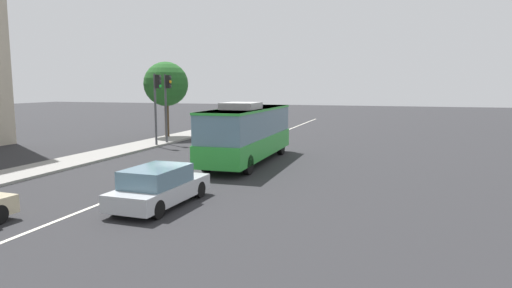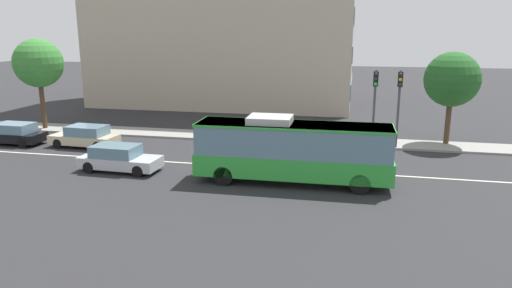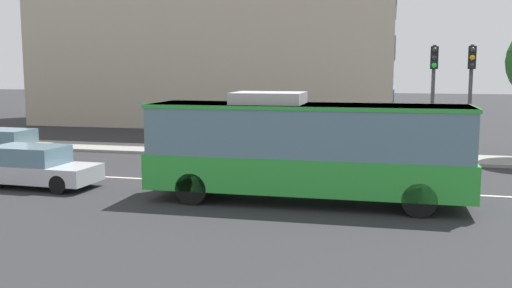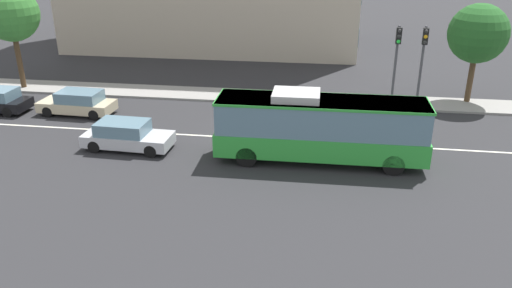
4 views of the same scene
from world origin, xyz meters
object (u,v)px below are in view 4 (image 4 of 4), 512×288
(sedan_silver, at_px, (126,135))
(street_tree_kerbside_centre, at_px, (478,34))
(sedan_beige, at_px, (78,103))
(street_tree_kerbside_left, at_px, (11,14))
(transit_bus, at_px, (320,126))
(traffic_light_near_corner, at_px, (423,54))
(traffic_light_mid_block, at_px, (397,53))

(sedan_silver, bearing_deg, street_tree_kerbside_centre, 30.55)
(sedan_silver, height_order, sedan_beige, same)
(sedan_beige, bearing_deg, sedan_silver, 139.33)
(street_tree_kerbside_left, xyz_separation_m, street_tree_kerbside_centre, (30.27, 1.21, -0.72))
(street_tree_kerbside_left, height_order, street_tree_kerbside_centre, street_tree_kerbside_left)
(transit_bus, xyz_separation_m, street_tree_kerbside_left, (-21.02, 9.11, 3.39))
(sedan_beige, height_order, street_tree_kerbside_centre, street_tree_kerbside_centre)
(sedan_silver, relative_size, street_tree_kerbside_left, 0.64)
(sedan_beige, xyz_separation_m, street_tree_kerbside_centre, (23.94, 5.66, 3.76))
(sedan_silver, bearing_deg, street_tree_kerbside_left, 143.39)
(sedan_beige, height_order, traffic_light_near_corner, traffic_light_near_corner)
(transit_bus, distance_m, traffic_light_near_corner, 10.25)
(traffic_light_near_corner, relative_size, street_tree_kerbside_centre, 0.82)
(sedan_beige, height_order, street_tree_kerbside_left, street_tree_kerbside_left)
(sedan_beige, relative_size, street_tree_kerbside_left, 0.64)
(traffic_light_near_corner, bearing_deg, street_tree_kerbside_left, -87.09)
(transit_bus, xyz_separation_m, street_tree_kerbside_centre, (9.25, 10.31, 2.67))
(street_tree_kerbside_centre, bearing_deg, traffic_light_near_corner, -149.81)
(sedan_beige, relative_size, street_tree_kerbside_centre, 0.72)
(street_tree_kerbside_left, bearing_deg, street_tree_kerbside_centre, 2.28)
(transit_bus, distance_m, sedan_silver, 9.85)
(transit_bus, bearing_deg, sedan_beige, 161.69)
(sedan_beige, bearing_deg, traffic_light_mid_block, -166.75)
(traffic_light_mid_block, bearing_deg, traffic_light_near_corner, 92.48)
(transit_bus, height_order, street_tree_kerbside_centre, street_tree_kerbside_centre)
(sedan_silver, height_order, street_tree_kerbside_centre, street_tree_kerbside_centre)
(sedan_silver, height_order, traffic_light_near_corner, traffic_light_near_corner)
(traffic_light_mid_block, distance_m, street_tree_kerbside_centre, 5.49)
(transit_bus, height_order, street_tree_kerbside_left, street_tree_kerbside_left)
(street_tree_kerbside_centre, bearing_deg, street_tree_kerbside_left, -177.72)
(transit_bus, relative_size, street_tree_kerbside_centre, 1.58)
(sedan_silver, distance_m, street_tree_kerbside_left, 15.10)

